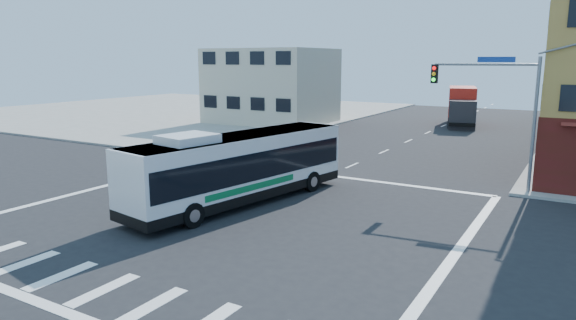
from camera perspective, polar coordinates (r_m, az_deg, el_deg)
The scene contains 9 objects.
ground at distance 23.02m, azimuth -5.97°, elevation -6.26°, with size 120.00×120.00×0.00m, color black.
sidewalk_nw at distance 71.64m, azimuth -11.93°, elevation 5.43°, with size 50.00×50.00×0.15m, color gray.
building_west at distance 56.43m, azimuth -1.86°, elevation 8.20°, with size 12.06×10.06×8.00m.
signal_mast_ne at distance 28.59m, azimuth 22.42°, elevation 6.52°, with size 7.91×1.13×8.07m.
street_tree_a at distance 45.67m, azimuth 29.03°, elevation 5.62°, with size 3.60×3.60×5.53m.
street_tree_b at distance 53.64m, azimuth 29.34°, elevation 6.38°, with size 3.80×3.80×5.79m.
transit_bus at distance 24.73m, azimuth -5.32°, elevation -0.72°, with size 4.84×12.72×3.68m.
box_truck at distance 57.18m, azimuth 18.75°, elevation 5.58°, with size 4.51×9.22×3.99m.
parked_car at distance 42.65m, azimuth 28.03°, elevation 1.67°, with size 1.96×4.87×1.66m, color #DBCD5D.
Camera 1 is at (13.16, -17.61, 6.84)m, focal length 32.00 mm.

